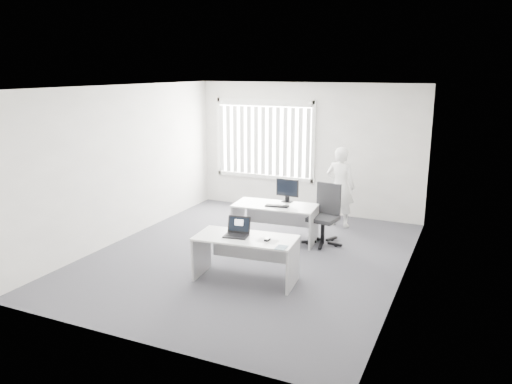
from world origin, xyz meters
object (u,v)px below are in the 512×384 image
at_px(monitor, 287,190).
at_px(office_chair, 324,225).
at_px(desk_far, 275,215).
at_px(laptop, 236,228).
at_px(person, 340,187).
at_px(desk_near, 246,249).

bearing_deg(monitor, office_chair, -2.21).
bearing_deg(desk_far, laptop, -90.36).
relative_size(desk_far, monitor, 3.56).
bearing_deg(laptop, person, 69.46).
bearing_deg(desk_far, monitor, 60.67).
relative_size(desk_near, monitor, 3.56).
bearing_deg(person, desk_near, 85.01).
distance_m(desk_near, laptop, 0.35).
relative_size(desk_far, person, 0.96).
distance_m(desk_far, monitor, 0.51).
bearing_deg(laptop, monitor, 82.05).
bearing_deg(office_chair, desk_far, -156.89).
distance_m(office_chair, person, 1.22).
bearing_deg(desk_far, office_chair, 10.15).
height_order(desk_near, office_chair, office_chair).
relative_size(office_chair, person, 0.67).
bearing_deg(office_chair, laptop, -100.71).
xyz_separation_m(desk_far, laptop, (0.14, -1.87, 0.32)).
xyz_separation_m(laptop, monitor, (-0.01, 2.15, 0.08)).
xyz_separation_m(office_chair, laptop, (-0.72, -2.10, 0.47)).
relative_size(desk_near, desk_far, 1.00).
relative_size(person, laptop, 4.63).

